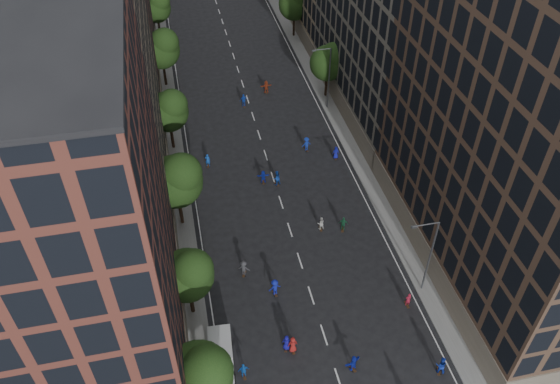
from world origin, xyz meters
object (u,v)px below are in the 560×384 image
Objects in this scene: streetlamp_far at (328,75)px; skater_2 at (441,365)px; streetlamp_near at (429,253)px; skater_0 at (287,343)px; cargo_van at (221,354)px.

streetlamp_far is 41.80m from skater_2.
streetlamp_near is 4.75× the size of skater_2.
skater_2 reaches higher than skater_0.
cargo_van reaches higher than skater_2.
streetlamp_near reaches higher than skater_2.
streetlamp_near reaches higher than cargo_van.
skater_0 is at bearing -110.85° from streetlamp_far.
streetlamp_near is at bearing 14.86° from cargo_van.
cargo_van is at bearing 8.17° from skater_2.
cargo_van is (-19.66, -36.77, -3.92)m from streetlamp_far.
streetlamp_near is 20.40m from cargo_van.
streetlamp_far is at bearing -69.39° from skater_2.
streetlamp_far is 39.45m from skater_0.
skater_2 is (-1.87, -41.54, -4.22)m from streetlamp_far.
cargo_van is at bearing -118.13° from streetlamp_far.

